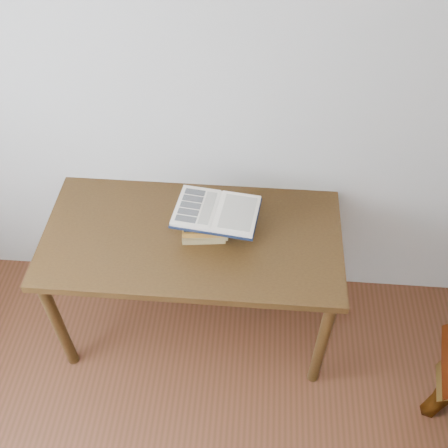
{
  "coord_description": "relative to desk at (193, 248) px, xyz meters",
  "views": [
    {
      "loc": [
        0.22,
        -0.3,
        2.76
      ],
      "look_at": [
        0.09,
        1.34,
        0.94
      ],
      "focal_mm": 42.0,
      "sensor_mm": 36.0,
      "label": 1
    }
  ],
  "objects": [
    {
      "name": "desk",
      "position": [
        0.0,
        0.0,
        0.0
      ],
      "size": [
        1.49,
        0.74,
        0.8
      ],
      "color": "#412A10",
      "rests_on": "ground"
    },
    {
      "name": "open_book",
      "position": [
        0.12,
        0.04,
        0.24
      ],
      "size": [
        0.43,
        0.33,
        0.03
      ],
      "rotation": [
        0.0,
        0.0,
        -0.13
      ],
      "color": "black",
      "rests_on": "book_stack"
    },
    {
      "name": "book_stack",
      "position": [
        0.07,
        0.03,
        0.16
      ],
      "size": [
        0.25,
        0.2,
        0.12
      ],
      "color": "olive",
      "rests_on": "desk"
    }
  ]
}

